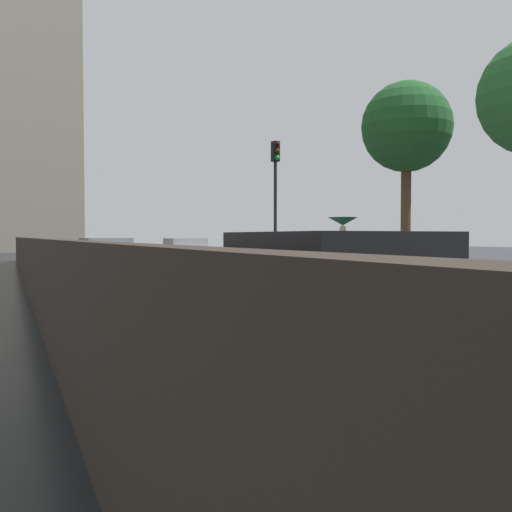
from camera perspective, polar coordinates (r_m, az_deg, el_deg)
ground at (r=8.21m, az=12.60°, el=-8.49°), size 120.00×120.00×0.00m
fence_far at (r=6.53m, az=-19.30°, el=-4.81°), size 0.20×60.00×1.46m
car_silver_near_kerb at (r=19.39m, az=-15.28°, el=-0.28°), size 1.94×4.08×1.44m
car_black_mid_road at (r=5.37m, az=8.62°, el=-5.61°), size 1.94×4.36×1.53m
car_white_far_ahead at (r=25.53m, az=-7.37°, el=0.36°), size 2.07×4.43×1.42m
car_maroon_behind_camera at (r=15.18m, az=5.68°, el=-0.89°), size 2.01×4.45×1.38m
pedestrian_with_umbrella_near at (r=18.83m, az=8.92°, el=2.64°), size 0.98×0.98×2.00m
traffic_light at (r=20.92m, az=2.03°, el=7.52°), size 0.26×0.39×4.91m
street_tree_near at (r=18.32m, az=15.23°, el=12.55°), size 2.80×2.80×6.31m
distant_tower at (r=61.88m, az=-23.44°, el=16.78°), size 13.70×10.69×34.89m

